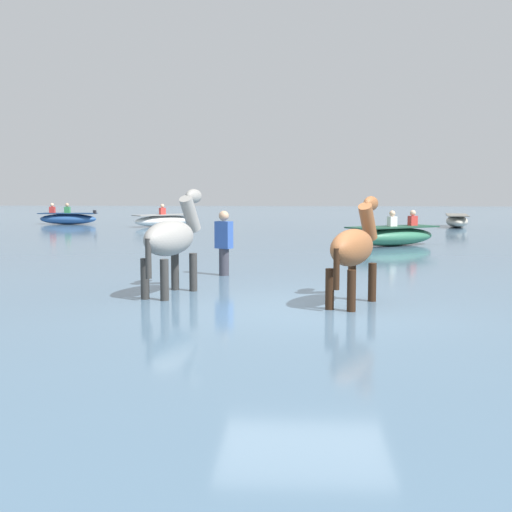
{
  "coord_description": "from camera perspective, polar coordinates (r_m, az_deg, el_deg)",
  "views": [
    {
      "loc": [
        -0.11,
        -9.42,
        2.07
      ],
      "look_at": [
        -0.87,
        2.52,
        0.83
      ],
      "focal_mm": 45.95,
      "sensor_mm": 36.0,
      "label": 1
    }
  ],
  "objects": [
    {
      "name": "boat_near_starboard",
      "position": [
        30.91,
        17.08,
        2.95
      ],
      "size": [
        1.49,
        3.15,
        0.56
      ],
      "color": "#B2AD9E",
      "rests_on": "water_surface"
    },
    {
      "name": "water_surface",
      "position": [
        19.51,
        3.96,
        0.29
      ],
      "size": [
        90.0,
        90.0,
        0.33
      ],
      "primitive_type": "cube",
      "color": "slate",
      "rests_on": "ground"
    },
    {
      "name": "boat_mid_channel",
      "position": [
        33.11,
        -16.07,
        3.17
      ],
      "size": [
        2.85,
        1.03,
        1.03
      ],
      "color": "#28518E",
      "rests_on": "water_surface"
    },
    {
      "name": "horse_trailing_chestnut",
      "position": [
        9.87,
        8.52,
        0.5
      ],
      "size": [
        1.02,
        1.76,
        1.95
      ],
      "color": "brown",
      "rests_on": "ground"
    },
    {
      "name": "horse_lead_grey",
      "position": [
        10.79,
        -7.34,
        1.33
      ],
      "size": [
        0.9,
        1.89,
        2.06
      ],
      "color": "gray",
      "rests_on": "ground"
    },
    {
      "name": "ground_plane",
      "position": [
        9.64,
        4.27,
        -6.52
      ],
      "size": [
        120.0,
        120.0,
        0.0
      ],
      "primitive_type": "plane",
      "color": "gray"
    },
    {
      "name": "person_onlooker_right",
      "position": [
        13.08,
        -2.81,
        0.62
      ],
      "size": [
        0.38,
        0.33,
        1.63
      ],
      "color": "#383842",
      "rests_on": "ground"
    },
    {
      "name": "boat_far_offshore",
      "position": [
        30.2,
        -8.02,
        3.09
      ],
      "size": [
        2.82,
        2.64,
        1.03
      ],
      "color": "silver",
      "rests_on": "water_surface"
    },
    {
      "name": "boat_distant_west",
      "position": [
        20.35,
        11.81,
        1.74
      ],
      "size": [
        3.11,
        2.46,
        1.07
      ],
      "color": "#337556",
      "rests_on": "water_surface"
    }
  ]
}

